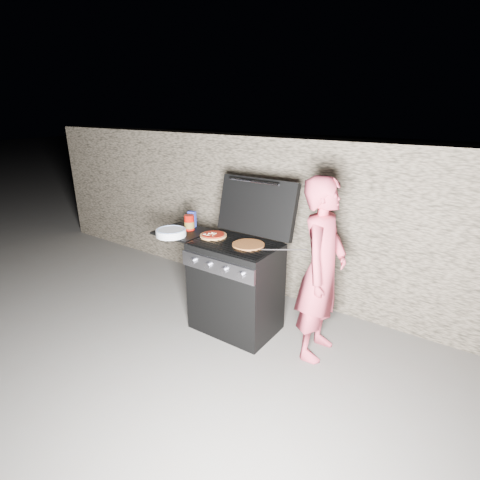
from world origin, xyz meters
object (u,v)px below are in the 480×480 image
Objects in this scene: sauce_jar at (189,222)px; person at (322,270)px; gas_grill at (216,280)px; pizza_topped at (213,235)px.

person reaches higher than sauce_jar.
gas_grill is 0.66m from sauce_jar.
pizza_topped is 0.16× the size of person.
gas_grill is 8.47× the size of sauce_jar.
gas_grill is at bearing -33.98° from pizza_topped.
sauce_jar reaches higher than pizza_topped.
pizza_topped is (-0.04, 0.02, 0.47)m from gas_grill.
person is (1.46, 0.04, -0.18)m from sauce_jar.
sauce_jar reaches higher than gas_grill.
pizza_topped is 1.12m from person.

